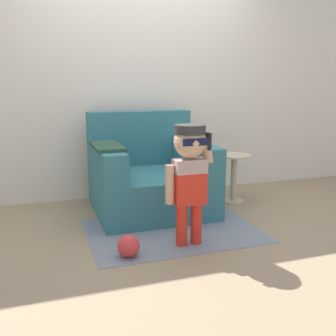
# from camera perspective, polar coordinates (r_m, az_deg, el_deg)

# --- Properties ---
(ground_plane) EXTENTS (10.00, 10.00, 0.00)m
(ground_plane) POSITION_cam_1_polar(r_m,az_deg,el_deg) (3.88, -1.07, -6.44)
(ground_plane) COLOR #998466
(wall_back) EXTENTS (10.00, 0.05, 2.60)m
(wall_back) POSITION_cam_1_polar(r_m,az_deg,el_deg) (4.40, -4.18, 12.92)
(wall_back) COLOR silver
(wall_back) RESTS_ON ground_plane
(armchair) EXTENTS (1.10, 1.04, 0.96)m
(armchair) POSITION_cam_1_polar(r_m,az_deg,el_deg) (3.88, -2.72, -1.37)
(armchair) COLOR teal
(armchair) RESTS_ON ground_plane
(person_child) EXTENTS (0.38, 0.29, 0.94)m
(person_child) POSITION_cam_1_polar(r_m,az_deg,el_deg) (2.96, 3.12, 0.26)
(person_child) COLOR red
(person_child) RESTS_ON ground_plane
(side_table) EXTENTS (0.36, 0.36, 0.51)m
(side_table) POSITION_cam_1_polar(r_m,az_deg,el_deg) (4.20, 9.54, -0.81)
(side_table) COLOR beige
(side_table) RESTS_ON ground_plane
(rug) EXTENTS (1.44, 1.05, 0.01)m
(rug) POSITION_cam_1_polar(r_m,az_deg,el_deg) (3.41, 0.71, -9.02)
(rug) COLOR gray
(rug) RESTS_ON ground_plane
(toy_ball) EXTENTS (0.17, 0.17, 0.17)m
(toy_ball) POSITION_cam_1_polar(r_m,az_deg,el_deg) (2.92, -5.76, -11.19)
(toy_ball) COLOR #D13838
(toy_ball) RESTS_ON ground_plane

